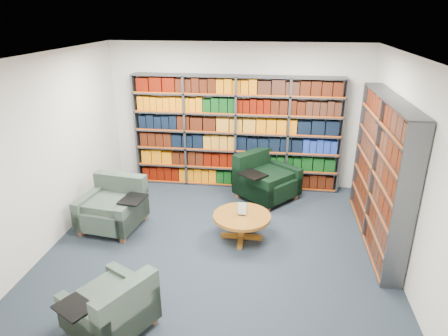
# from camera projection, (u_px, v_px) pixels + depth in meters

# --- Properties ---
(room_shell) EXTENTS (5.02, 5.02, 2.82)m
(room_shell) POSITION_uv_depth(u_px,v_px,m) (218.00, 160.00, 5.52)
(room_shell) COLOR #18242C
(room_shell) RESTS_ON ground
(bookshelf_back) EXTENTS (4.00, 0.28, 2.20)m
(bookshelf_back) POSITION_uv_depth(u_px,v_px,m) (236.00, 133.00, 7.79)
(bookshelf_back) COLOR #47494F
(bookshelf_back) RESTS_ON ground
(bookshelf_right) EXTENTS (0.28, 2.50, 2.20)m
(bookshelf_right) POSITION_uv_depth(u_px,v_px,m) (381.00, 173.00, 5.89)
(bookshelf_right) COLOR #47494F
(bookshelf_right) RESTS_ON ground
(chair_teal_left) EXTENTS (1.11, 1.00, 0.81)m
(chair_teal_left) POSITION_uv_depth(u_px,v_px,m) (115.00, 207.00, 6.53)
(chair_teal_left) COLOR #012133
(chair_teal_left) RESTS_ON ground
(chair_green_right) EXTENTS (1.32, 1.32, 0.85)m
(chair_green_right) POSITION_uv_depth(u_px,v_px,m) (263.00, 180.00, 7.54)
(chair_green_right) COLOR black
(chair_green_right) RESTS_ON ground
(chair_teal_front) EXTENTS (1.08, 1.08, 0.72)m
(chair_teal_front) POSITION_uv_depth(u_px,v_px,m) (114.00, 310.00, 4.35)
(chair_teal_front) COLOR #012133
(chair_teal_front) RESTS_ON ground
(coffee_table) EXTENTS (0.89, 0.89, 0.62)m
(coffee_table) POSITION_uv_depth(u_px,v_px,m) (242.00, 220.00, 6.13)
(coffee_table) COLOR #9B5320
(coffee_table) RESTS_ON ground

